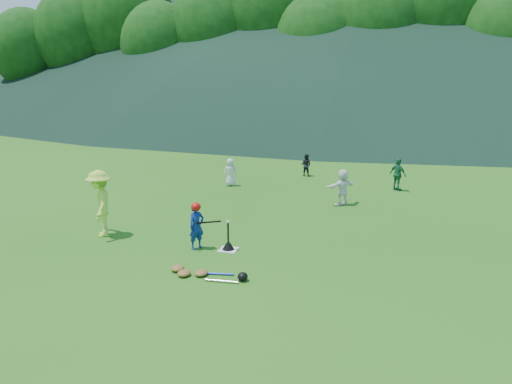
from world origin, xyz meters
TOP-DOWN VIEW (x-y plane):
  - ground at (0.00, 0.00)m, footprint 120.00×120.00m
  - home_plate at (0.00, 0.00)m, footprint 0.45×0.45m
  - baseball at (0.00, 0.00)m, footprint 0.08×0.08m
  - batter_child at (-0.79, -0.11)m, footprint 0.46×0.51m
  - adult_coach at (-3.64, 0.13)m, footprint 1.16×1.33m
  - fielder_a at (-2.25, 6.79)m, footprint 0.62×0.55m
  - fielder_b at (0.22, 9.45)m, footprint 0.52×0.45m
  - fielder_c at (3.96, 7.74)m, footprint 0.74×0.67m
  - fielder_d at (2.22, 5.12)m, footprint 1.04×1.04m
  - batting_tee at (0.00, 0.00)m, footprint 0.30×0.30m
  - batter_gear at (-0.76, -0.11)m, footprint 0.71×0.33m
  - equipment_pile at (-0.05, -1.68)m, footprint 1.80×0.56m
  - outfield_fence at (0.00, 28.00)m, footprint 70.07×0.08m
  - tree_line at (0.20, 33.83)m, footprint 70.04×11.40m
  - distant_hills at (-7.63, 81.81)m, footprint 155.00×140.00m

SIDE VIEW (x-z plane):
  - ground at x=0.00m, z-range 0.00..0.00m
  - home_plate at x=0.00m, z-range 0.00..0.02m
  - equipment_pile at x=-0.05m, z-range -0.03..0.16m
  - batting_tee at x=0.00m, z-range -0.21..0.47m
  - fielder_b at x=0.22m, z-range 0.00..0.93m
  - fielder_a at x=-2.25m, z-range 0.00..1.06m
  - batter_child at x=-0.79m, z-range 0.00..1.16m
  - fielder_d at x=2.22m, z-range 0.00..1.20m
  - fielder_c at x=3.96m, z-range 0.00..1.21m
  - outfield_fence at x=0.00m, z-range 0.03..1.36m
  - baseball at x=0.00m, z-range 0.70..0.78m
  - adult_coach at x=-3.64m, z-range 0.00..1.79m
  - batter_gear at x=-0.76m, z-range 0.79..1.31m
  - tree_line at x=0.20m, z-range 0.80..15.62m
  - distant_hills at x=-7.63m, z-range -1.02..30.98m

